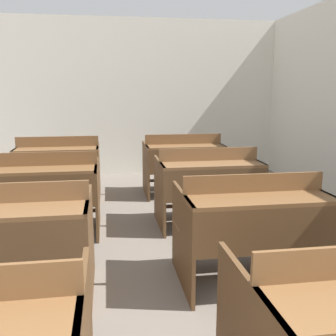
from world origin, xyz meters
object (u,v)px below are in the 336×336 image
object	(u,v)px
bench_third_right	(208,184)
bench_back_left	(59,166)
bench_back_right	(183,162)
bench_third_left	(45,191)
bench_second_right	(251,225)
bench_second_left	(12,239)

from	to	relation	value
bench_third_right	bench_back_left	bearing A→B (deg)	142.26
bench_third_right	bench_back_right	bearing A→B (deg)	90.63
bench_third_left	bench_back_left	distance (m)	1.39
bench_second_right	bench_third_right	world-z (taller)	same
bench_back_left	bench_second_right	bearing A→B (deg)	-57.18
bench_back_right	bench_third_right	bearing A→B (deg)	-89.37
bench_second_right	bench_back_right	distance (m)	2.73
bench_second_right	bench_back_left	world-z (taller)	same
bench_back_left	bench_second_left	bearing A→B (deg)	-90.33
bench_second_right	bench_third_right	size ratio (longest dim) A/B	1.00
bench_second_left	bench_back_left	distance (m)	2.74
bench_back_left	bench_third_left	bearing A→B (deg)	-89.47
bench_second_left	bench_second_right	world-z (taller)	same
bench_second_left	bench_second_right	xyz separation A→B (m)	(1.77, 0.02, 0.00)
bench_second_right	bench_third_left	world-z (taller)	same
bench_back_right	bench_second_right	bearing A→B (deg)	-89.78
bench_second_right	bench_third_right	xyz separation A→B (m)	(0.00, 1.36, 0.00)
bench_back_left	bench_back_right	bearing A→B (deg)	0.14
bench_second_left	bench_back_right	bearing A→B (deg)	57.33
bench_third_right	bench_second_right	bearing A→B (deg)	-90.19
bench_second_right	bench_back_right	world-z (taller)	same
bench_back_right	bench_second_left	bearing A→B (deg)	-122.67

